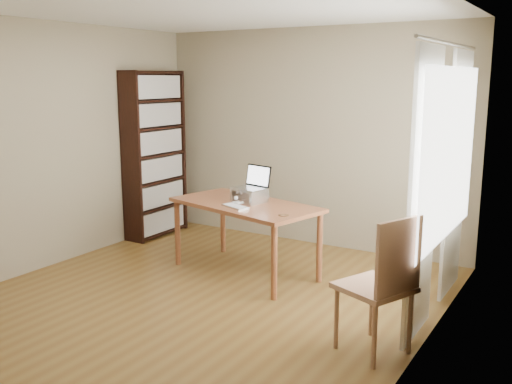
{
  "coord_description": "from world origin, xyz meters",
  "views": [
    {
      "loc": [
        3.01,
        -3.95,
        2.01
      ],
      "look_at": [
        0.1,
        0.85,
        0.88
      ],
      "focal_mm": 40.0,
      "sensor_mm": 36.0,
      "label": 1
    }
  ],
  "objects_px": {
    "cat": "(251,195)",
    "chair": "(386,280)",
    "bookshelf": "(155,155)",
    "desk": "(245,211)",
    "keyboard": "(235,206)",
    "laptop": "(252,183)"
  },
  "relations": [
    {
      "from": "keyboard",
      "to": "desk",
      "type": "bearing_deg",
      "value": 116.44
    },
    {
      "from": "laptop",
      "to": "keyboard",
      "type": "bearing_deg",
      "value": -72.89
    },
    {
      "from": "cat",
      "to": "chair",
      "type": "relative_size",
      "value": 0.45
    },
    {
      "from": "desk",
      "to": "chair",
      "type": "xyz_separation_m",
      "value": [
        1.83,
        -0.99,
        -0.09
      ]
    },
    {
      "from": "desk",
      "to": "chair",
      "type": "height_order",
      "value": "chair"
    },
    {
      "from": "desk",
      "to": "laptop",
      "type": "relative_size",
      "value": 4.49
    },
    {
      "from": "keyboard",
      "to": "bookshelf",
      "type": "bearing_deg",
      "value": 174.59
    },
    {
      "from": "laptop",
      "to": "chair",
      "type": "distance_m",
      "value": 2.18
    },
    {
      "from": "bookshelf",
      "to": "cat",
      "type": "height_order",
      "value": "bookshelf"
    },
    {
      "from": "desk",
      "to": "keyboard",
      "type": "height_order",
      "value": "keyboard"
    },
    {
      "from": "cat",
      "to": "keyboard",
      "type": "bearing_deg",
      "value": -73.85
    },
    {
      "from": "keyboard",
      "to": "cat",
      "type": "relative_size",
      "value": 0.68
    },
    {
      "from": "bookshelf",
      "to": "chair",
      "type": "height_order",
      "value": "bookshelf"
    },
    {
      "from": "bookshelf",
      "to": "cat",
      "type": "bearing_deg",
      "value": -17.56
    },
    {
      "from": "cat",
      "to": "laptop",
      "type": "bearing_deg",
      "value": 100.69
    },
    {
      "from": "cat",
      "to": "chair",
      "type": "height_order",
      "value": "chair"
    },
    {
      "from": "laptop",
      "to": "cat",
      "type": "xyz_separation_m",
      "value": [
        -0.0,
        -0.03,
        -0.13
      ]
    },
    {
      "from": "bookshelf",
      "to": "chair",
      "type": "xyz_separation_m",
      "value": [
        3.62,
        -1.66,
        -0.47
      ]
    },
    {
      "from": "bookshelf",
      "to": "desk",
      "type": "bearing_deg",
      "value": -20.72
    },
    {
      "from": "keyboard",
      "to": "chair",
      "type": "relative_size",
      "value": 0.31
    },
    {
      "from": "bookshelf",
      "to": "desk",
      "type": "xyz_separation_m",
      "value": [
        1.79,
        -0.68,
        -0.39
      ]
    },
    {
      "from": "bookshelf",
      "to": "chair",
      "type": "distance_m",
      "value": 4.01
    }
  ]
}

